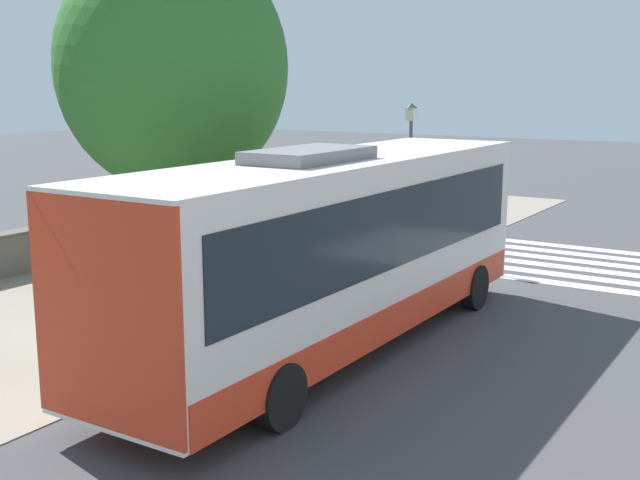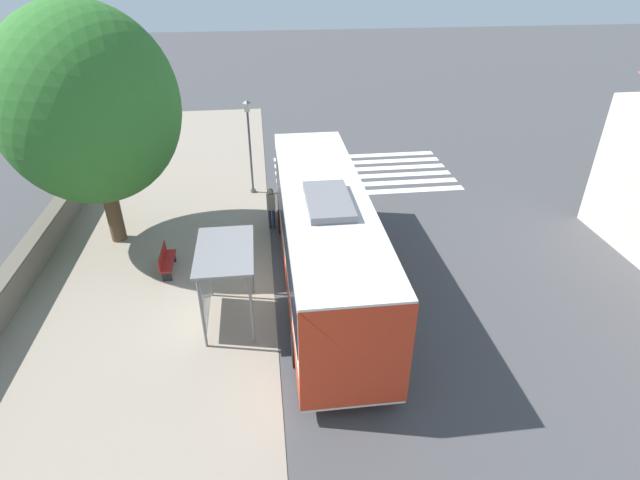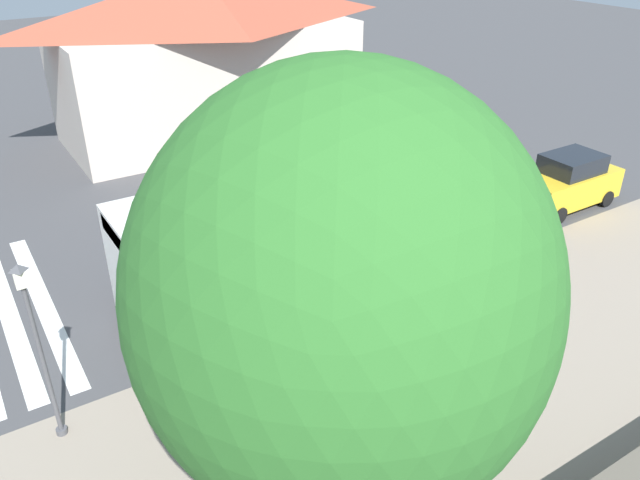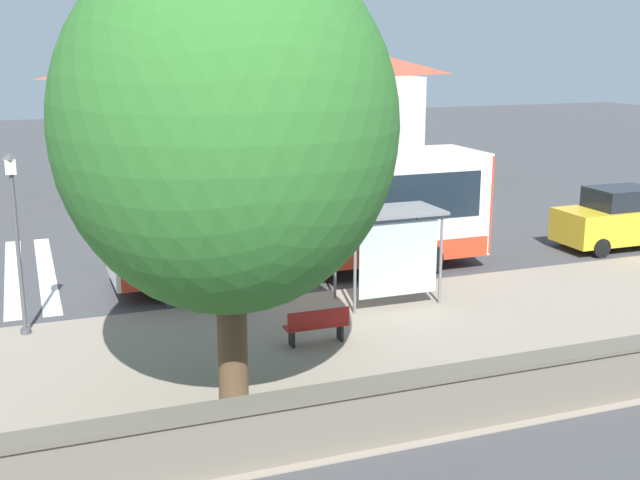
# 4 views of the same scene
# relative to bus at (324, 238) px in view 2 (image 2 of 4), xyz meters

# --- Properties ---
(ground_plane) EXTENTS (120.00, 120.00, 0.00)m
(ground_plane) POSITION_rel_bus_xyz_m (-1.73, 0.06, -1.98)
(ground_plane) COLOR #424244
(ground_plane) RESTS_ON ground
(sidewalk_plaza) EXTENTS (9.00, 44.00, 0.02)m
(sidewalk_plaza) POSITION_rel_bus_xyz_m (-6.23, 0.06, -1.97)
(sidewalk_plaza) COLOR gray
(sidewalk_plaza) RESTS_ON ground
(crosswalk_stripes) EXTENTS (9.00, 5.25, 0.01)m
(crosswalk_stripes) POSITION_rel_bus_xyz_m (3.27, 9.69, -1.97)
(crosswalk_stripes) COLOR silver
(crosswalk_stripes) RESTS_ON ground
(stone_wall) EXTENTS (0.60, 20.00, 1.13)m
(stone_wall) POSITION_rel_bus_xyz_m (-10.28, 0.06, -1.41)
(stone_wall) COLOR #6B6356
(stone_wall) RESTS_ON ground
(bus) EXTENTS (2.73, 11.34, 3.83)m
(bus) POSITION_rel_bus_xyz_m (0.00, 0.00, 0.00)
(bus) COLOR silver
(bus) RESTS_ON ground
(bus_shelter) EXTENTS (1.69, 2.79, 2.55)m
(bus_shelter) POSITION_rel_bus_xyz_m (-3.27, -1.27, 0.13)
(bus_shelter) COLOR slate
(bus_shelter) RESTS_ON ground
(pedestrian) EXTENTS (0.34, 0.24, 1.81)m
(pedestrian) POSITION_rel_bus_xyz_m (-1.62, 4.42, -0.90)
(pedestrian) COLOR #2D3347
(pedestrian) RESTS_ON ground
(bench) EXTENTS (0.40, 1.51, 0.88)m
(bench) POSITION_rel_bus_xyz_m (-5.48, 1.64, -1.50)
(bench) COLOR maroon
(bench) RESTS_ON ground
(street_lamp_near) EXTENTS (0.28, 0.28, 4.40)m
(street_lamp_near) POSITION_rel_bus_xyz_m (-2.38, 8.00, 0.63)
(street_lamp_near) COLOR #4C4C51
(street_lamp_near) RESTS_ON ground
(shade_tree) EXTENTS (6.28, 6.28, 8.83)m
(shade_tree) POSITION_rel_bus_xyz_m (-7.73, 4.22, 3.39)
(shade_tree) COLOR brown
(shade_tree) RESTS_ON ground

